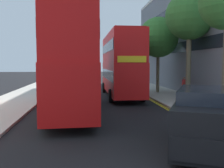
# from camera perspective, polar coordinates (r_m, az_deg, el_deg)

# --- Properties ---
(sidewalk_right) EXTENTS (4.00, 80.00, 0.14)m
(sidewalk_right) POSITION_cam_1_polar(r_m,az_deg,el_deg) (21.44, 14.71, -3.41)
(sidewalk_right) COLOR #ADA89E
(sidewalk_right) RESTS_ON ground
(sidewalk_left) EXTENTS (4.00, 80.00, 0.14)m
(sidewalk_left) POSITION_cam_1_polar(r_m,az_deg,el_deg) (20.77, -21.19, -3.82)
(sidewalk_left) COLOR #ADA89E
(sidewalk_left) RESTS_ON ground
(kerb_line_outer) EXTENTS (0.10, 56.00, 0.01)m
(kerb_line_outer) POSITION_cam_1_polar(r_m,az_deg,el_deg) (18.90, 10.89, -4.61)
(kerb_line_outer) COLOR yellow
(kerb_line_outer) RESTS_ON ground
(kerb_line_inner) EXTENTS (0.10, 56.00, 0.01)m
(kerb_line_inner) POSITION_cam_1_polar(r_m,az_deg,el_deg) (18.85, 10.42, -4.62)
(kerb_line_inner) COLOR yellow
(kerb_line_inner) RESTS_ON ground
(double_decker_bus_away) EXTENTS (3.15, 10.90, 5.64)m
(double_decker_bus_away) POSITION_cam_1_polar(r_m,az_deg,el_deg) (15.51, -9.29, 4.65)
(double_decker_bus_away) COLOR #B20F0F
(double_decker_bus_away) RESTS_ON ground
(double_decker_bus_oncoming) EXTENTS (2.81, 10.81, 5.64)m
(double_decker_bus_oncoming) POSITION_cam_1_polar(r_m,az_deg,el_deg) (23.00, 1.97, 4.67)
(double_decker_bus_oncoming) COLOR red
(double_decker_bus_oncoming) RESTS_ON ground
(taxi_minivan) EXTENTS (3.75, 5.14, 2.12)m
(taxi_minivan) POSITION_cam_1_polar(r_m,az_deg,el_deg) (9.54, 19.82, -7.36)
(taxi_minivan) COLOR black
(taxi_minivan) RESTS_ON ground
(pedestrian_far) EXTENTS (0.34, 0.22, 1.62)m
(pedestrian_far) POSITION_cam_1_polar(r_m,az_deg,el_deg) (24.37, 15.74, -0.31)
(pedestrian_far) COLOR #2D2D38
(pedestrian_far) RESTS_ON sidewalk_right
(street_tree_near) EXTENTS (3.99, 3.99, 7.43)m
(street_tree_near) POSITION_cam_1_polar(r_m,az_deg,el_deg) (26.15, 10.26, 10.14)
(street_tree_near) COLOR #6B6047
(street_tree_near) RESTS_ON sidewalk_right
(street_tree_far) EXTENTS (3.83, 3.83, 8.57)m
(street_tree_far) POSITION_cam_1_polar(r_m,az_deg,el_deg) (21.93, 16.89, 14.21)
(street_tree_far) COLOR #6B6047
(street_tree_far) RESTS_ON sidewalk_right
(street_tree_distant) EXTENTS (3.70, 3.70, 7.77)m
(street_tree_distant) POSITION_cam_1_polar(r_m,az_deg,el_deg) (36.16, 5.14, 9.38)
(street_tree_distant) COLOR #6B6047
(street_tree_distant) RESTS_ON sidewalk_right
(townhouse_terrace_right) EXTENTS (10.08, 28.00, 12.16)m
(townhouse_terrace_right) POSITION_cam_1_polar(r_m,az_deg,el_deg) (32.81, 20.63, 9.70)
(townhouse_terrace_right) COLOR slate
(townhouse_terrace_right) RESTS_ON ground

